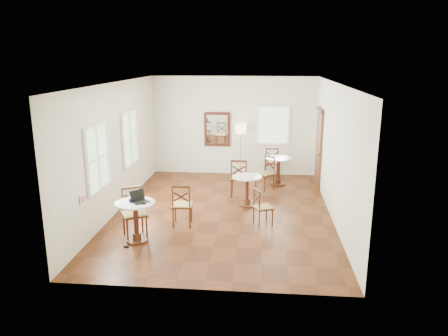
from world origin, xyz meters
name	(u,v)px	position (x,y,z in m)	size (l,w,h in m)	color
ground	(223,212)	(0.00, 0.00, 0.00)	(7.00, 7.00, 0.00)	#4E230D
room_shell	(221,131)	(-0.06, 0.27, 1.89)	(5.02, 7.02, 3.01)	silver
cafe_table_near	(136,217)	(-1.55, -1.79, 0.51)	(0.77, 0.77, 0.82)	#452211
cafe_table_mid	(247,188)	(0.54, 0.51, 0.46)	(0.71, 0.71, 0.75)	#452211
cafe_table_back	(278,168)	(1.36, 2.37, 0.50)	(0.76, 0.76, 0.80)	#452211
chair_near_a	(182,205)	(-0.80, -0.89, 0.47)	(0.47, 0.47, 0.95)	#452211
chair_near_b	(134,213)	(-1.65, -1.55, 0.50)	(0.63, 0.63, 1.01)	#452211
chair_mid_a	(239,178)	(0.31, 1.25, 0.50)	(0.47, 0.47, 1.01)	#452211
chair_mid_b	(262,207)	(0.92, -0.69, 0.41)	(0.50, 0.50, 0.82)	#452211
chair_back_a	(272,162)	(1.18, 3.18, 0.47)	(0.44, 0.44, 0.94)	#452211
chair_back_b	(266,173)	(1.00, 1.92, 0.46)	(0.60, 0.60, 0.93)	#452211
floor_lamp	(240,132)	(0.23, 3.15, 1.37)	(0.31, 0.31, 1.62)	#BF8C3F
laptop	(139,199)	(-1.48, -1.75, 0.87)	(0.40, 0.40, 0.22)	black
mouse	(143,203)	(-1.36, -1.88, 0.84)	(0.11, 0.07, 0.04)	black
navy_mug	(131,201)	(-1.63, -1.81, 0.85)	(0.10, 0.07, 0.08)	black
water_glass	(139,196)	(-1.54, -1.56, 0.87)	(0.06, 0.06, 0.11)	white
power_adapter	(126,246)	(-1.67, -2.10, 0.02)	(0.09, 0.05, 0.04)	black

